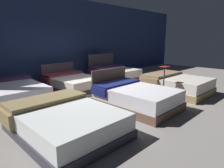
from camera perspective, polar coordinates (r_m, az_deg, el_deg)
ground_plane at (r=6.27m, az=-4.10°, el=-3.45°), size 18.00×18.00×0.02m
showroom_back_wall at (r=8.55m, az=-17.89°, el=12.27°), size 18.00×0.06×3.50m
bed_0 at (r=3.86m, az=-13.74°, el=-10.29°), size 1.74×2.16×0.56m
bed_1 at (r=5.17m, az=6.86°, el=-3.79°), size 1.49×2.08×0.93m
bed_2 at (r=6.86m, az=18.27°, el=-0.16°), size 1.71×1.96×0.61m
bed_3 at (r=6.32m, az=-27.46°, el=-2.32°), size 1.74×2.14×0.57m
bed_4 at (r=7.27m, az=-11.45°, el=0.58°), size 1.65×2.09×0.85m
bed_5 at (r=8.65m, az=0.54°, el=3.05°), size 1.68×1.99×1.10m
price_sign at (r=5.90m, az=14.80°, el=-0.93°), size 0.28×0.24×1.00m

